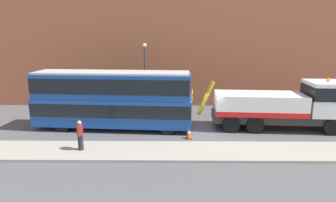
{
  "coord_description": "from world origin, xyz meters",
  "views": [
    {
      "loc": [
        -2.21,
        -19.57,
        6.49
      ],
      "look_at": [
        -2.41,
        0.19,
        2.0
      ],
      "focal_mm": 31.0,
      "sensor_mm": 36.0,
      "label": 1
    }
  ],
  "objects_px": {
    "double_decker_bus": "(113,98)",
    "street_lamp": "(145,71)",
    "recovery_tow_truck": "(285,105)",
    "traffic_cone_near_bus": "(189,133)",
    "pedestrian_onlooker": "(80,136)"
  },
  "relations": [
    {
      "from": "traffic_cone_near_bus",
      "to": "pedestrian_onlooker",
      "type": "bearing_deg",
      "value": -159.99
    },
    {
      "from": "recovery_tow_truck",
      "to": "double_decker_bus",
      "type": "relative_size",
      "value": 0.92
    },
    {
      "from": "recovery_tow_truck",
      "to": "traffic_cone_near_bus",
      "type": "distance_m",
      "value": 7.23
    },
    {
      "from": "pedestrian_onlooker",
      "to": "street_lamp",
      "type": "bearing_deg",
      "value": 42.71
    },
    {
      "from": "recovery_tow_truck",
      "to": "pedestrian_onlooker",
      "type": "xyz_separation_m",
      "value": [
        -13.05,
        -4.34,
        -0.77
      ]
    },
    {
      "from": "double_decker_bus",
      "to": "street_lamp",
      "type": "xyz_separation_m",
      "value": [
        1.79,
        5.29,
        1.24
      ]
    },
    {
      "from": "traffic_cone_near_bus",
      "to": "recovery_tow_truck",
      "type": "bearing_deg",
      "value": 16.88
    },
    {
      "from": "street_lamp",
      "to": "double_decker_bus",
      "type": "bearing_deg",
      "value": -108.72
    },
    {
      "from": "recovery_tow_truck",
      "to": "traffic_cone_near_bus",
      "type": "relative_size",
      "value": 14.19
    },
    {
      "from": "recovery_tow_truck",
      "to": "street_lamp",
      "type": "relative_size",
      "value": 1.75
    },
    {
      "from": "double_decker_bus",
      "to": "pedestrian_onlooker",
      "type": "relative_size",
      "value": 6.53
    },
    {
      "from": "double_decker_bus",
      "to": "pedestrian_onlooker",
      "type": "distance_m",
      "value": 4.67
    },
    {
      "from": "double_decker_bus",
      "to": "street_lamp",
      "type": "bearing_deg",
      "value": 75.43
    },
    {
      "from": "traffic_cone_near_bus",
      "to": "street_lamp",
      "type": "height_order",
      "value": "street_lamp"
    },
    {
      "from": "double_decker_bus",
      "to": "street_lamp",
      "type": "relative_size",
      "value": 1.92
    }
  ]
}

